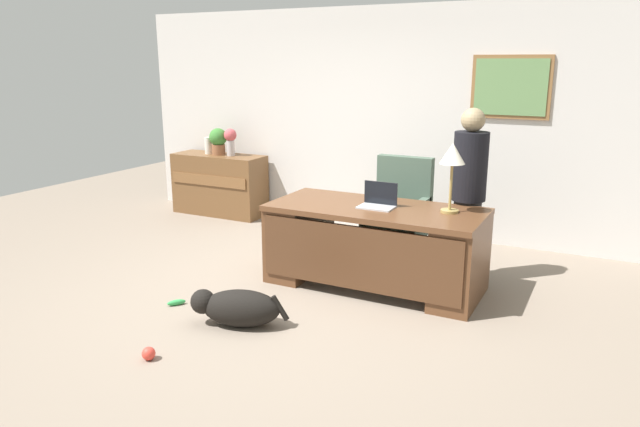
# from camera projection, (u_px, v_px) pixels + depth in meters

# --- Properties ---
(ground_plane) EXTENTS (12.00, 12.00, 0.00)m
(ground_plane) POSITION_uv_depth(u_px,v_px,m) (279.00, 299.00, 5.27)
(ground_plane) COLOR gray
(back_wall) EXTENTS (7.00, 0.16, 2.70)m
(back_wall) POSITION_uv_depth(u_px,v_px,m) (388.00, 121.00, 7.17)
(back_wall) COLOR silver
(back_wall) RESTS_ON ground_plane
(desk) EXTENTS (1.97, 0.89, 0.77)m
(desk) POSITION_uv_depth(u_px,v_px,m) (374.00, 244.00, 5.46)
(desk) COLOR brown
(desk) RESTS_ON ground_plane
(credenza) EXTENTS (1.30, 0.50, 0.83)m
(credenza) POSITION_uv_depth(u_px,v_px,m) (220.00, 184.00, 8.12)
(credenza) COLOR brown
(credenza) RESTS_ON ground_plane
(armchair) EXTENTS (0.60, 0.59, 1.09)m
(armchair) POSITION_uv_depth(u_px,v_px,m) (399.00, 215.00, 6.23)
(armchair) COLOR #475B4C
(armchair) RESTS_ON ground_plane
(person_standing) EXTENTS (0.32, 0.32, 1.65)m
(person_standing) POSITION_uv_depth(u_px,v_px,m) (468.00, 194.00, 5.54)
(person_standing) COLOR #262323
(person_standing) RESTS_ON ground_plane
(dog_lying) EXTENTS (0.77, 0.49, 0.30)m
(dog_lying) POSITION_uv_depth(u_px,v_px,m) (237.00, 307.00, 4.70)
(dog_lying) COLOR black
(dog_lying) RESTS_ON ground_plane
(laptop) EXTENTS (0.32, 0.22, 0.22)m
(laptop) POSITION_uv_depth(u_px,v_px,m) (378.00, 201.00, 5.39)
(laptop) COLOR #B2B5BA
(laptop) RESTS_ON desk
(desk_lamp) EXTENTS (0.22, 0.22, 0.61)m
(desk_lamp) POSITION_uv_depth(u_px,v_px,m) (452.00, 158.00, 5.09)
(desk_lamp) COLOR #9E8447
(desk_lamp) RESTS_ON desk
(vase_with_flowers) EXTENTS (0.17, 0.17, 0.36)m
(vase_with_flowers) POSITION_uv_depth(u_px,v_px,m) (230.00, 139.00, 7.87)
(vase_with_flowers) COLOR #BBB4B8
(vase_with_flowers) RESTS_ON credenza
(vase_empty) EXTENTS (0.10, 0.10, 0.23)m
(vase_empty) POSITION_uv_depth(u_px,v_px,m) (208.00, 146.00, 8.06)
(vase_empty) COLOR silver
(vase_empty) RESTS_ON credenza
(potted_plant) EXTENTS (0.24, 0.24, 0.36)m
(potted_plant) POSITION_uv_depth(u_px,v_px,m) (218.00, 140.00, 7.96)
(potted_plant) COLOR brown
(potted_plant) RESTS_ON credenza
(dog_toy_ball) EXTENTS (0.10, 0.10, 0.10)m
(dog_toy_ball) POSITION_uv_depth(u_px,v_px,m) (149.00, 354.00, 4.18)
(dog_toy_ball) COLOR #E53F33
(dog_toy_ball) RESTS_ON ground_plane
(dog_toy_bone) EXTENTS (0.14, 0.16, 0.05)m
(dog_toy_bone) POSITION_uv_depth(u_px,v_px,m) (176.00, 302.00, 5.13)
(dog_toy_bone) COLOR green
(dog_toy_bone) RESTS_ON ground_plane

